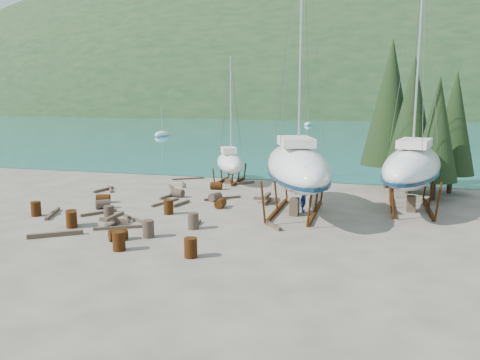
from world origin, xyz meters
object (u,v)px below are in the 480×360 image
(large_sailboat_far, at_px, (413,166))
(worker, at_px, (304,197))
(large_sailboat_near, at_px, (297,166))
(small_sailboat_shore, at_px, (230,162))

(large_sailboat_far, relative_size, worker, 9.29)
(large_sailboat_near, xyz_separation_m, large_sailboat_far, (6.83, 2.92, -0.12))
(small_sailboat_shore, height_order, worker, small_sailboat_shore)
(large_sailboat_far, xyz_separation_m, small_sailboat_shore, (-13.94, 6.49, -1.05))
(small_sailboat_shore, xyz_separation_m, worker, (7.51, -8.96, -0.81))
(large_sailboat_near, height_order, small_sailboat_shore, large_sailboat_near)
(large_sailboat_near, xyz_separation_m, small_sailboat_shore, (-7.11, 9.41, -1.18))
(large_sailboat_near, relative_size, large_sailboat_far, 1.06)
(small_sailboat_shore, bearing_deg, large_sailboat_near, -77.58)
(large_sailboat_far, bearing_deg, worker, -146.77)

